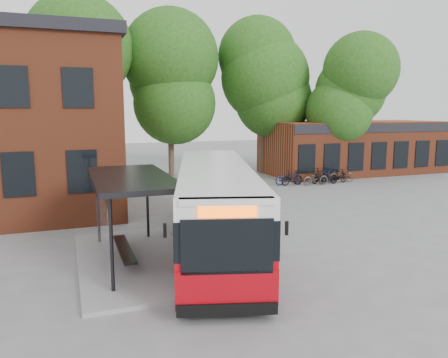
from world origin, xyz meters
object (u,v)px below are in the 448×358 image
object	(u,v)px
city_bus	(215,207)
bicycle_4	(327,176)
bicycle_2	(316,178)
bicycle_7	(339,176)
bicycle_6	(341,175)
bicycle_1	(292,178)
bicycle_3	(320,175)
bus_shelter	(133,219)
bicycle_0	(289,178)
bicycle_5	(327,175)

from	to	relation	value
city_bus	bicycle_4	size ratio (longest dim) A/B	6.28
bicycle_2	bicycle_7	bearing A→B (deg)	-84.92
bicycle_7	bicycle_6	bearing A→B (deg)	-68.11
bicycle_1	bicycle_7	world-z (taller)	bicycle_1
bicycle_3	bicycle_7	size ratio (longest dim) A/B	1.10
bicycle_6	city_bus	bearing A→B (deg)	135.75
bus_shelter	bicycle_0	xyz separation A→B (m)	(11.82, 11.38, -0.96)
bicycle_7	bicycle_0	bearing A→B (deg)	65.10
bicycle_1	bicycle_7	size ratio (longest dim) A/B	1.02
bus_shelter	bicycle_4	xyz separation A→B (m)	(14.59, 11.06, -0.96)
bicycle_2	city_bus	bearing A→B (deg)	132.77
bus_shelter	bicycle_0	size ratio (longest dim) A/B	3.73
bus_shelter	bicycle_4	distance (m)	18.33
city_bus	bicycle_2	distance (m)	14.45
bicycle_5	bicycle_6	bearing A→B (deg)	-142.10
bus_shelter	bicycle_3	bearing A→B (deg)	38.58
bicycle_3	bicycle_6	distance (m)	1.55
bicycle_6	bicycle_7	world-z (taller)	bicycle_6
bus_shelter	city_bus	size ratio (longest dim) A/B	0.60
city_bus	bicycle_0	world-z (taller)	city_bus
bicycle_1	bicycle_4	world-z (taller)	bicycle_1
bicycle_0	bicycle_5	world-z (taller)	bicycle_0
bicycle_4	bicycle_6	bearing A→B (deg)	-108.74
bicycle_5	bicycle_6	size ratio (longest dim) A/B	0.81
bicycle_4	bicycle_7	distance (m)	0.80
bicycle_4	bicycle_6	world-z (taller)	bicycle_6
bicycle_5	bicycle_7	world-z (taller)	bicycle_7
city_bus	bicycle_5	bearing A→B (deg)	58.85
bicycle_5	bicycle_0	bearing A→B (deg)	80.64
bicycle_2	bicycle_3	bearing A→B (deg)	-48.90
bus_shelter	bicycle_2	bearing A→B (deg)	38.37
city_bus	bicycle_6	distance (m)	16.45
bicycle_2	bicycle_1	bearing A→B (deg)	66.92
bicycle_3	bicycle_5	distance (m)	0.87
bicycle_3	bicycle_2	bearing A→B (deg)	110.57
bicycle_3	bicycle_5	bearing A→B (deg)	-86.32
bicycle_4	bicycle_7	xyz separation A→B (m)	(0.77, -0.22, -0.00)
bus_shelter	bicycle_5	world-z (taller)	bus_shelter
bicycle_2	bicycle_4	xyz separation A→B (m)	(1.17, 0.43, 0.01)
bicycle_0	bicycle_7	size ratio (longest dim) A/B	1.16
city_bus	bicycle_5	distance (m)	16.27
bicycle_3	bicycle_4	world-z (taller)	bicycle_3
bicycle_0	bicycle_2	xyz separation A→B (m)	(1.60, -0.76, -0.01)
bicycle_7	bicycle_2	bearing A→B (deg)	80.02
bicycle_1	bicycle_0	bearing A→B (deg)	36.81
bus_shelter	bicycle_4	bearing A→B (deg)	37.16
city_bus	bicycle_3	distance (m)	15.44
bicycle_0	bicycle_7	xyz separation A→B (m)	(3.54, -0.55, -0.01)
bicycle_7	bicycle_4	bearing A→B (deg)	57.72
city_bus	bicycle_4	xyz separation A→B (m)	(11.57, 10.41, -1.00)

